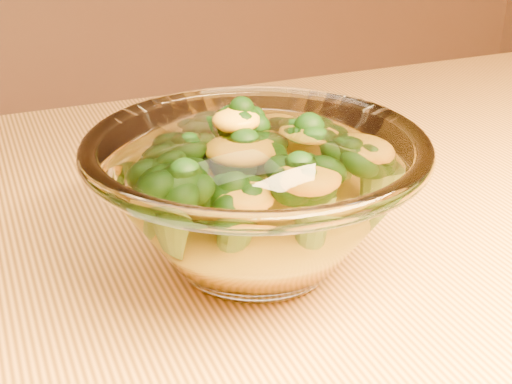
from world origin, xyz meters
TOP-DOWN VIEW (x-y plane):
  - table at (0.00, 0.00)m, footprint 1.20×0.80m
  - glass_bowl at (0.01, -0.00)m, footprint 0.23×0.23m
  - cheese_sauce at (0.01, -0.00)m, footprint 0.12×0.12m
  - broccoli_heap at (0.01, 0.00)m, footprint 0.17×0.15m

SIDE VIEW (x-z plane):
  - table at x=0.00m, z-range 0.28..1.03m
  - cheese_sauce at x=0.01m, z-range 0.76..0.80m
  - glass_bowl at x=0.01m, z-range 0.75..0.85m
  - broccoli_heap at x=0.01m, z-range 0.78..0.86m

